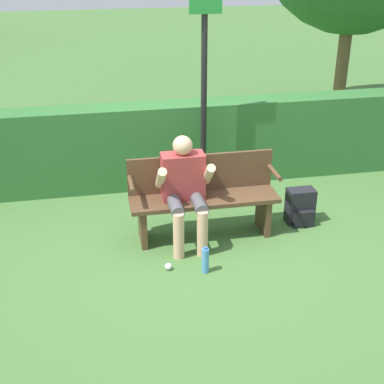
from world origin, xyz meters
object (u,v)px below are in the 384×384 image
object	(u,v)px
park_bench	(203,195)
signpost	(204,81)
backpack	(300,207)
person_seated	(185,186)
water_bottle	(205,260)

from	to	relation	value
park_bench	signpost	distance (m)	1.40
signpost	backpack	bearing A→B (deg)	-47.35
person_seated	backpack	world-z (taller)	person_seated
water_bottle	backpack	bearing A→B (deg)	31.31
person_seated	signpost	bearing A→B (deg)	68.57
park_bench	water_bottle	distance (m)	0.82
park_bench	backpack	xyz separation A→B (m)	(1.11, 0.02, -0.26)
park_bench	person_seated	bearing A→B (deg)	-152.00
park_bench	backpack	world-z (taller)	park_bench
park_bench	person_seated	xyz separation A→B (m)	(-0.22, -0.12, 0.18)
park_bench	water_bottle	xyz separation A→B (m)	(-0.13, -0.74, -0.32)
person_seated	signpost	distance (m)	1.42
signpost	water_bottle	bearing A→B (deg)	-101.50
signpost	park_bench	bearing A→B (deg)	-102.35
backpack	signpost	xyz separation A→B (m)	(-0.89, 0.97, 1.22)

